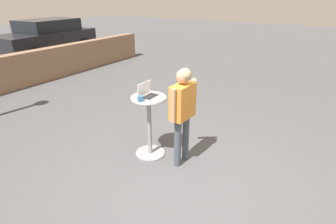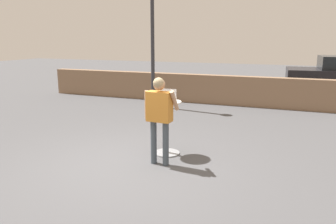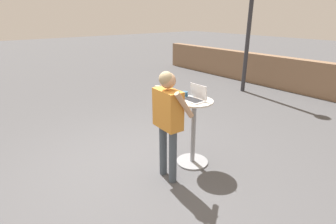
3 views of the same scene
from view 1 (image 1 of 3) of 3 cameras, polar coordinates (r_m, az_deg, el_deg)
The scene contains 6 objects.
ground_plane at distance 3.98m, azimuth 3.07°, elevation -15.10°, with size 50.00×50.00×0.00m, color #4C4C4F.
cafe_table at distance 4.33m, azimuth -4.07°, elevation -2.70°, with size 0.56×0.56×1.05m.
laptop at distance 4.12m, azimuth -4.35°, elevation 3.98°, with size 0.34×0.24×0.23m.
coffee_mug at distance 3.95m, azimuth -6.01°, elevation 2.93°, with size 0.13×0.10×0.09m.
standing_person at distance 3.93m, azimuth 3.18°, elevation 1.36°, with size 0.59×0.34×1.58m.
parked_car_near_street at distance 13.06m, azimuth -24.87°, elevation 14.50°, with size 4.40×2.20×1.57m.
Camera 1 is at (-2.72, -1.45, 2.51)m, focal length 28.00 mm.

